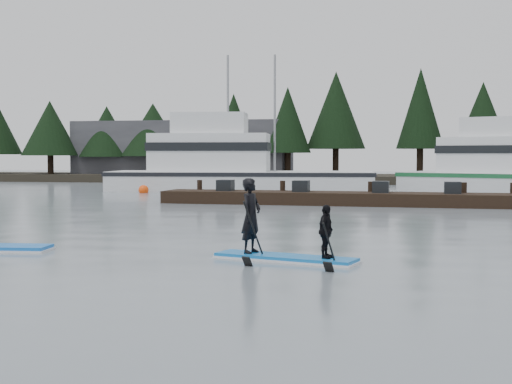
# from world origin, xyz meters

# --- Properties ---
(ground) EXTENTS (160.00, 160.00, 0.00)m
(ground) POSITION_xyz_m (0.00, 0.00, 0.00)
(ground) COLOR slate
(ground) RESTS_ON ground
(far_shore) EXTENTS (70.00, 8.00, 0.60)m
(far_shore) POSITION_xyz_m (0.00, 42.00, 0.30)
(far_shore) COLOR #2D281E
(far_shore) RESTS_ON ground
(treeline) EXTENTS (60.00, 4.00, 8.00)m
(treeline) POSITION_xyz_m (0.00, 42.00, 0.00)
(treeline) COLOR black
(treeline) RESTS_ON ground
(waterfront_building) EXTENTS (18.00, 6.00, 5.00)m
(waterfront_building) POSITION_xyz_m (-14.00, 44.00, 2.50)
(waterfront_building) COLOR #4C4C51
(waterfront_building) RESTS_ON ground
(fishing_boat_large) EXTENTS (16.37, 6.07, 9.21)m
(fishing_boat_large) POSITION_xyz_m (-5.96, 28.20, 0.69)
(fishing_boat_large) COLOR silver
(fishing_boat_large) RESTS_ON ground
(floating_dock) EXTENTS (16.54, 2.86, 0.55)m
(floating_dock) POSITION_xyz_m (1.81, 16.90, 0.27)
(floating_dock) COLOR black
(floating_dock) RESTS_ON ground
(buoy_b) EXTENTS (0.51, 0.51, 0.51)m
(buoy_b) POSITION_xyz_m (-1.83, 21.45, 0.00)
(buoy_b) COLOR #FF480C
(buoy_b) RESTS_ON ground
(buoy_a) EXTENTS (0.58, 0.58, 0.58)m
(buoy_a) POSITION_xyz_m (-10.32, 24.34, 0.00)
(buoy_a) COLOR #FF480C
(buoy_a) RESTS_ON ground
(paddleboard_duo) EXTENTS (3.09, 1.68, 2.23)m
(paddleboard_duo) POSITION_xyz_m (1.67, 0.15, 0.58)
(paddleboard_duo) COLOR blue
(paddleboard_duo) RESTS_ON ground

